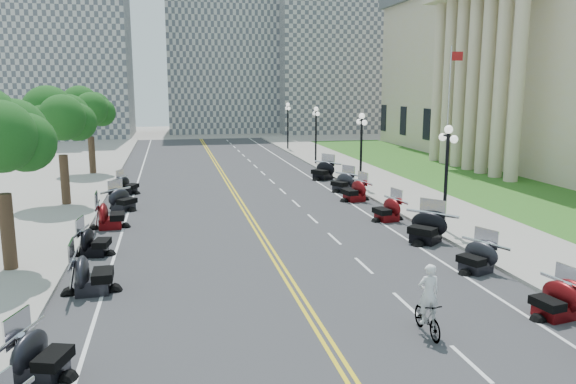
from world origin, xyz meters
TOP-DOWN VIEW (x-y plane):
  - ground at (0.00, 0.00)m, footprint 160.00×160.00m
  - road at (0.00, 10.00)m, footprint 16.00×90.00m
  - centerline_yellow_a at (-0.12, 10.00)m, footprint 0.12×90.00m
  - centerline_yellow_b at (0.12, 10.00)m, footprint 0.12×90.00m
  - edge_line_north at (6.40, 10.00)m, footprint 0.12×90.00m
  - edge_line_south at (-6.40, 10.00)m, footprint 0.12×90.00m
  - lane_dash_4 at (3.20, -8.00)m, footprint 0.12×2.00m
  - lane_dash_5 at (3.20, -4.00)m, footprint 0.12×2.00m
  - lane_dash_6 at (3.20, 0.00)m, footprint 0.12×2.00m
  - lane_dash_7 at (3.20, 4.00)m, footprint 0.12×2.00m
  - lane_dash_8 at (3.20, 8.00)m, footprint 0.12×2.00m
  - lane_dash_9 at (3.20, 12.00)m, footprint 0.12×2.00m
  - lane_dash_10 at (3.20, 16.00)m, footprint 0.12×2.00m
  - lane_dash_11 at (3.20, 20.00)m, footprint 0.12×2.00m
  - lane_dash_12 at (3.20, 24.00)m, footprint 0.12×2.00m
  - lane_dash_13 at (3.20, 28.00)m, footprint 0.12×2.00m
  - lane_dash_14 at (3.20, 32.00)m, footprint 0.12×2.00m
  - lane_dash_15 at (3.20, 36.00)m, footprint 0.12×2.00m
  - lane_dash_16 at (3.20, 40.00)m, footprint 0.12×2.00m
  - lane_dash_17 at (3.20, 44.00)m, footprint 0.12×2.00m
  - lane_dash_18 at (3.20, 48.00)m, footprint 0.12×2.00m
  - lane_dash_19 at (3.20, 52.00)m, footprint 0.12×2.00m
  - sidewalk_north at (10.50, 10.00)m, footprint 5.00×90.00m
  - sidewalk_south at (-10.50, 10.00)m, footprint 5.00×90.00m
  - lawn at (17.50, 18.00)m, footprint 9.00×60.00m
  - distant_block_a at (-18.00, 62.00)m, footprint 18.00×14.00m
  - distant_block_b at (4.00, 68.00)m, footprint 16.00×12.00m
  - distant_block_c at (22.00, 65.00)m, footprint 20.00×14.00m
  - street_lamp_2 at (8.60, 4.00)m, footprint 0.50×1.20m
  - street_lamp_3 at (8.60, 16.00)m, footprint 0.50×1.20m
  - street_lamp_4 at (8.60, 28.00)m, footprint 0.50×1.20m
  - street_lamp_5 at (8.60, 40.00)m, footprint 0.50×1.20m
  - flagpole at (18.00, 22.00)m, footprint 1.10×0.20m
  - tree_3 at (-10.00, 14.00)m, footprint 4.80×4.80m
  - tree_4 at (-10.00, 26.00)m, footprint 4.80×4.80m
  - motorcycle_n_4 at (7.11, -5.91)m, footprint 2.09×2.09m
  - motorcycle_n_5 at (7.07, -1.56)m, footprint 2.41×2.41m
  - motorcycle_n_6 at (7.00, 2.58)m, footprint 3.05×3.05m
  - motorcycle_n_7 at (6.85, 6.79)m, footprint 2.21×2.21m
  - motorcycle_n_8 at (6.83, 12.01)m, footprint 2.37×2.37m
  - motorcycle_n_9 at (7.08, 15.19)m, footprint 2.66×2.66m
  - motorcycle_n_10 at (7.06, 20.07)m, footprint 3.01×3.01m
  - motorcycle_s_4 at (-7.18, -6.53)m, footprint 2.37×2.37m
  - motorcycle_s_5 at (-6.72, -0.84)m, footprint 2.19×2.19m
  - motorcycle_s_6 at (-7.19, 3.59)m, footprint 2.09×2.09m
  - motorcycle_s_7 at (-6.99, 8.15)m, footprint 2.18×2.18m
  - motorcycle_s_8 at (-6.70, 12.24)m, footprint 2.74×2.74m
  - motorcycle_s_9 at (-6.77, 17.22)m, footprint 2.37×2.37m
  - bicycle at (2.86, -6.21)m, footprint 0.53×1.72m
  - cyclist_rider at (2.86, -6.21)m, footprint 0.63×0.41m

SIDE VIEW (x-z plane):
  - ground at x=0.00m, z-range 0.00..0.00m
  - road at x=0.00m, z-range 0.00..0.01m
  - centerline_yellow_a at x=-0.12m, z-range 0.01..0.01m
  - centerline_yellow_b at x=0.12m, z-range 0.01..0.01m
  - edge_line_north at x=6.40m, z-range 0.01..0.01m
  - edge_line_south at x=-6.40m, z-range 0.01..0.01m
  - lane_dash_4 at x=3.20m, z-range 0.01..0.01m
  - lane_dash_5 at x=3.20m, z-range 0.01..0.01m
  - lane_dash_6 at x=3.20m, z-range 0.01..0.01m
  - lane_dash_7 at x=3.20m, z-range 0.01..0.01m
  - lane_dash_8 at x=3.20m, z-range 0.01..0.01m
  - lane_dash_9 at x=3.20m, z-range 0.01..0.01m
  - lane_dash_10 at x=3.20m, z-range 0.01..0.01m
  - lane_dash_11 at x=3.20m, z-range 0.01..0.01m
  - lane_dash_12 at x=3.20m, z-range 0.01..0.01m
  - lane_dash_13 at x=3.20m, z-range 0.01..0.01m
  - lane_dash_14 at x=3.20m, z-range 0.01..0.01m
  - lane_dash_15 at x=3.20m, z-range 0.01..0.01m
  - lane_dash_16 at x=3.20m, z-range 0.01..0.01m
  - lane_dash_17 at x=3.20m, z-range 0.01..0.01m
  - lane_dash_18 at x=3.20m, z-range 0.01..0.01m
  - lane_dash_19 at x=3.20m, z-range 0.01..0.01m
  - lawn at x=17.50m, z-range 0.00..0.10m
  - sidewalk_north at x=10.50m, z-range 0.00..0.15m
  - sidewalk_south at x=-10.50m, z-range 0.00..0.15m
  - bicycle at x=2.86m, z-range 0.00..1.03m
  - motorcycle_n_4 at x=7.11m, z-range 0.00..1.26m
  - motorcycle_s_9 at x=-6.77m, z-range 0.00..1.27m
  - motorcycle_n_5 at x=7.07m, z-range 0.00..1.29m
  - motorcycle_s_6 at x=-7.19m, z-range 0.00..1.29m
  - motorcycle_s_4 at x=-7.18m, z-range 0.00..1.32m
  - motorcycle_n_7 at x=6.85m, z-range 0.00..1.34m
  - motorcycle_s_8 at x=-6.70m, z-range 0.00..1.36m
  - motorcycle_n_9 at x=7.08m, z-range 0.00..1.36m
  - motorcycle_n_8 at x=6.83m, z-range 0.00..1.43m
  - motorcycle_s_7 at x=-6.99m, z-range 0.00..1.47m
  - motorcycle_s_5 at x=-6.72m, z-range 0.00..1.48m
  - motorcycle_n_10 at x=7.06m, z-range 0.00..1.52m
  - motorcycle_n_6 at x=7.00m, z-range 0.00..1.52m
  - cyclist_rider at x=2.86m, z-range 1.03..2.75m
  - street_lamp_2 at x=8.60m, z-range 0.15..5.05m
  - street_lamp_3 at x=8.60m, z-range 0.15..5.05m
  - street_lamp_4 at x=8.60m, z-range 0.15..5.05m
  - street_lamp_5 at x=8.60m, z-range 0.15..5.05m
  - tree_3 at x=-10.00m, z-range 0.15..9.35m
  - tree_4 at x=-10.00m, z-range 0.15..9.35m
  - flagpole at x=18.00m, z-range 0.00..10.00m
  - distant_block_c at x=22.00m, z-range 0.00..22.00m
  - distant_block_a at x=-18.00m, z-range 0.00..26.00m
  - distant_block_b at x=4.00m, z-range 0.00..30.00m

